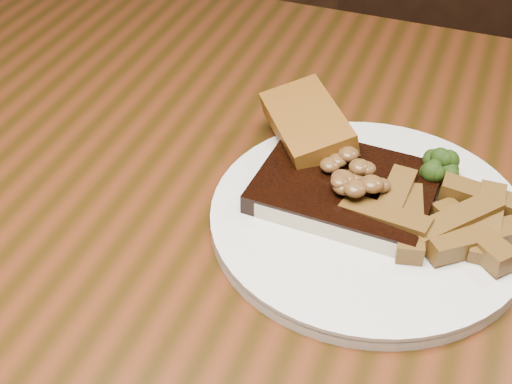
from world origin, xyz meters
TOP-DOWN VIEW (x-y plane):
  - dining_table at (0.00, 0.00)m, footprint 1.60×0.90m
  - chair_far at (0.12, 0.70)m, footprint 0.55×0.55m
  - plate at (0.10, 0.01)m, footprint 0.34×0.34m
  - steak at (0.07, 0.02)m, footprint 0.17×0.14m
  - steak_bone at (0.07, -0.04)m, footprint 0.15×0.02m
  - mushroom_pile at (0.07, 0.02)m, footprint 0.07×0.07m
  - garlic_bread at (0.01, 0.09)m, footprint 0.13×0.14m
  - potato_wedges at (0.17, 0.01)m, footprint 0.12×0.12m
  - broccoli_cluster at (0.16, 0.08)m, footprint 0.06×0.06m

SIDE VIEW (x-z plane):
  - chair_far at x=0.12m, z-range 0.05..1.02m
  - dining_table at x=0.00m, z-range 0.28..1.03m
  - plate at x=0.10m, z-range 0.75..0.76m
  - steak_bone at x=0.07m, z-range 0.76..0.78m
  - potato_wedges at x=0.17m, z-range 0.76..0.79m
  - steak at x=0.07m, z-range 0.76..0.79m
  - garlic_bread at x=0.01m, z-range 0.76..0.79m
  - broccoli_cluster at x=0.16m, z-range 0.76..0.80m
  - mushroom_pile at x=0.07m, z-range 0.79..0.81m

